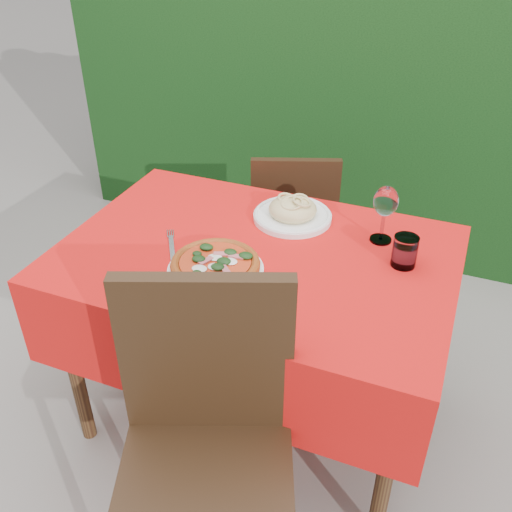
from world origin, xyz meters
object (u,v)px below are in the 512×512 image
at_px(chair_far, 293,223).
at_px(fork, 172,248).
at_px(pasta_plate, 293,212).
at_px(chair_near, 206,436).
at_px(water_glass, 405,253).
at_px(wine_glass, 386,204).
at_px(pizza_plate, 215,266).

bearing_deg(chair_far, fork, 57.59).
height_order(chair_far, pasta_plate, pasta_plate).
xyz_separation_m(chair_near, water_glass, (0.35, 0.69, 0.23)).
distance_m(pasta_plate, wine_glass, 0.34).
relative_size(chair_far, water_glass, 8.08).
relative_size(water_glass, fork, 0.48).
bearing_deg(chair_near, wine_glass, 50.77).
xyz_separation_m(pizza_plate, wine_glass, (0.43, 0.38, 0.11)).
bearing_deg(chair_near, chair_far, 77.35).
xyz_separation_m(chair_near, pasta_plate, (-0.06, 0.83, 0.21)).
relative_size(chair_near, chair_far, 1.21).
xyz_separation_m(water_glass, wine_glass, (-0.09, 0.12, 0.09)).
xyz_separation_m(chair_far, water_glass, (0.55, -0.58, 0.33)).
height_order(chair_far, wine_glass, wine_glass).
distance_m(pasta_plate, fork, 0.45).
bearing_deg(fork, pizza_plate, -51.67).
xyz_separation_m(chair_near, pizza_plate, (-0.17, 0.43, 0.21)).
relative_size(chair_near, pasta_plate, 3.57).
height_order(pasta_plate, water_glass, water_glass).
xyz_separation_m(chair_far, wine_glass, (0.46, -0.46, 0.42)).
xyz_separation_m(water_glass, fork, (-0.71, -0.19, -0.04)).
bearing_deg(pizza_plate, chair_near, -68.50).
bearing_deg(pasta_plate, chair_near, -85.83).
relative_size(pasta_plate, fork, 1.32).
height_order(chair_near, fork, chair_near).
height_order(chair_near, pasta_plate, chair_near).
bearing_deg(pizza_plate, water_glass, 26.31).
height_order(pizza_plate, fork, pizza_plate).
bearing_deg(water_glass, pasta_plate, 160.87).
relative_size(pizza_plate, water_glass, 2.92).
height_order(chair_far, fork, chair_far).
xyz_separation_m(wine_glass, fork, (-0.62, -0.31, -0.14)).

